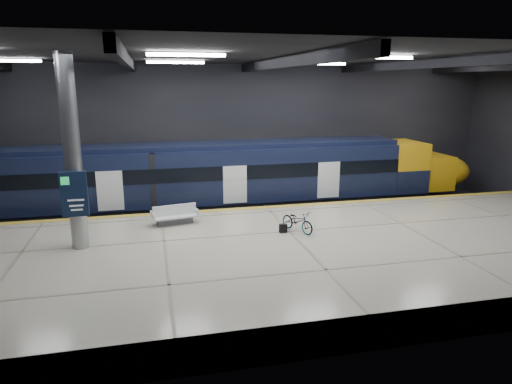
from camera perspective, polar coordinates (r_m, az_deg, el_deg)
name	(u,v)px	position (r m, az deg, el deg)	size (l,w,h in m)	color
ground	(282,248)	(19.90, 3.28, -7.04)	(30.00, 30.00, 0.00)	black
room_shell	(284,115)	(18.68, 3.51, 9.62)	(30.10, 16.10, 8.05)	black
platform	(301,257)	(17.48, 5.63, -8.13)	(30.00, 11.00, 1.10)	beige
safety_strip	(266,207)	(22.08, 1.32, -1.91)	(30.00, 0.40, 0.01)	gold
rails	(254,212)	(24.93, -0.27, -2.54)	(30.00, 1.52, 0.16)	gray
train	(207,179)	(24.04, -6.09, 1.63)	(29.40, 2.84, 3.79)	black
bench	(175,217)	(19.75, -10.12, -3.12)	(2.03, 1.14, 0.85)	#595B60
bicycle	(298,221)	(18.52, 5.21, -3.63)	(0.58, 1.68, 0.88)	#99999E
pannier_bag	(283,228)	(18.42, 3.41, -4.55)	(0.30, 0.18, 0.35)	black
info_column	(72,157)	(17.23, -21.96, 4.13)	(0.90, 0.78, 6.90)	#9EA0A5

